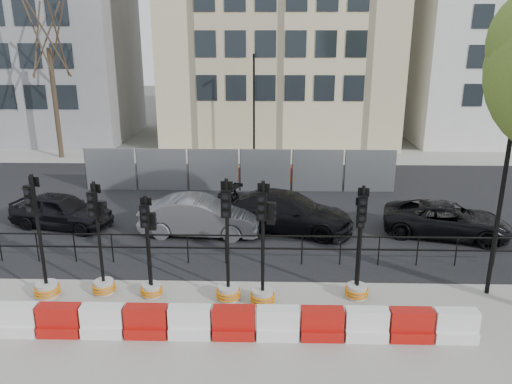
{
  "coord_description": "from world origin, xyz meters",
  "views": [
    {
      "loc": [
        1.31,
        -13.2,
        6.94
      ],
      "look_at": [
        0.91,
        3.0,
        1.85
      ],
      "focal_mm": 35.0,
      "sensor_mm": 36.0,
      "label": 1
    }
  ],
  "objects_px": {
    "car_a": "(61,211)",
    "car_c": "(287,212)",
    "traffic_signal_d": "(150,273)",
    "traffic_signal_h": "(356,277)",
    "traffic_signal_a": "(44,273)",
    "lamp_post_near": "(504,184)"
  },
  "relations": [
    {
      "from": "car_c",
      "to": "traffic_signal_d",
      "type": "bearing_deg",
      "value": 161.36
    },
    {
      "from": "traffic_signal_h",
      "to": "car_c",
      "type": "bearing_deg",
      "value": 114.02
    },
    {
      "from": "lamp_post_near",
      "to": "car_c",
      "type": "distance_m",
      "value": 7.64
    },
    {
      "from": "traffic_signal_h",
      "to": "car_c",
      "type": "height_order",
      "value": "traffic_signal_h"
    },
    {
      "from": "lamp_post_near",
      "to": "traffic_signal_d",
      "type": "height_order",
      "value": "lamp_post_near"
    },
    {
      "from": "lamp_post_near",
      "to": "car_a",
      "type": "height_order",
      "value": "lamp_post_near"
    },
    {
      "from": "traffic_signal_h",
      "to": "car_c",
      "type": "distance_m",
      "value": 5.27
    },
    {
      "from": "traffic_signal_d",
      "to": "car_a",
      "type": "relative_size",
      "value": 0.71
    },
    {
      "from": "car_a",
      "to": "car_c",
      "type": "height_order",
      "value": "car_c"
    },
    {
      "from": "traffic_signal_h",
      "to": "lamp_post_near",
      "type": "bearing_deg",
      "value": 8.8
    },
    {
      "from": "car_c",
      "to": "traffic_signal_h",
      "type": "bearing_deg",
      "value": -141.46
    },
    {
      "from": "car_c",
      "to": "traffic_signal_a",
      "type": "bearing_deg",
      "value": 146.97
    },
    {
      "from": "traffic_signal_d",
      "to": "traffic_signal_h",
      "type": "height_order",
      "value": "traffic_signal_h"
    },
    {
      "from": "traffic_signal_d",
      "to": "traffic_signal_h",
      "type": "bearing_deg",
      "value": 1.63
    },
    {
      "from": "lamp_post_near",
      "to": "traffic_signal_a",
      "type": "relative_size",
      "value": 1.69
    },
    {
      "from": "traffic_signal_a",
      "to": "car_c",
      "type": "distance_m",
      "value": 8.6
    },
    {
      "from": "lamp_post_near",
      "to": "traffic_signal_h",
      "type": "bearing_deg",
      "value": -176.18
    },
    {
      "from": "traffic_signal_a",
      "to": "traffic_signal_d",
      "type": "bearing_deg",
      "value": 22.2
    },
    {
      "from": "car_a",
      "to": "car_c",
      "type": "bearing_deg",
      "value": -76.55
    },
    {
      "from": "traffic_signal_h",
      "to": "traffic_signal_a",
      "type": "bearing_deg",
      "value": -173.33
    },
    {
      "from": "traffic_signal_a",
      "to": "car_c",
      "type": "relative_size",
      "value": 0.67
    },
    {
      "from": "traffic_signal_d",
      "to": "car_a",
      "type": "xyz_separation_m",
      "value": [
        -4.52,
        5.12,
        -0.04
      ]
    }
  ]
}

